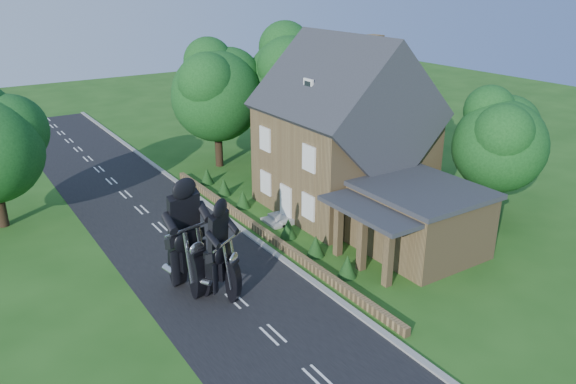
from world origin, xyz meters
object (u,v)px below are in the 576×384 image
house (344,137)px  motorcycle_follow (188,275)px  annex (417,219)px  garden_wall (263,232)px  motorcycle_lead (221,284)px

house → motorcycle_follow: house is taller
house → annex: size_ratio=1.45×
garden_wall → annex: bearing=-46.2°
motorcycle_lead → garden_wall: bearing=-168.9°
annex → motorcycle_lead: (-10.33, 1.34, -1.07)m
house → annex: bearing=-95.2°
annex → house: bearing=84.8°
garden_wall → house: bearing=9.2°
house → garden_wall: bearing=-170.8°
house → annex: house is taller
house → motorcycle_follow: size_ratio=5.91×
garden_wall → motorcycle_lead: size_ratio=14.67×
motorcycle_lead → annex: bearing=140.5°
annex → motorcycle_lead: 10.47m
house → annex: (-0.62, -6.80, -2.58)m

